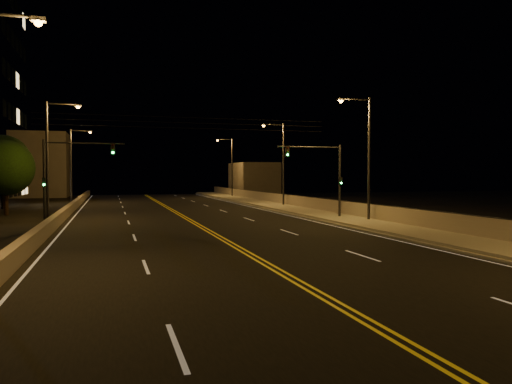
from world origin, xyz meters
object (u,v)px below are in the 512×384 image
object	(u,v)px
streetlight_3	(230,163)
tree_1	(2,162)
streetlight_6	(73,161)
traffic_signal_left	(62,172)
traffic_signal_right	(327,172)
streetlight_2	(281,159)
streetlight_1	(365,151)
tree_0	(6,168)
streetlight_5	(51,152)

from	to	relation	value
streetlight_3	tree_1	size ratio (longest dim) A/B	1.18
streetlight_6	traffic_signal_left	world-z (taller)	streetlight_6
traffic_signal_right	streetlight_2	bearing A→B (deg)	84.10
streetlight_1	traffic_signal_right	size ratio (longest dim) A/B	1.55
streetlight_2	tree_0	xyz separation A→B (m)	(-25.79, -2.87, -1.09)
tree_1	streetlight_5	bearing A→B (deg)	-68.25
streetlight_5	traffic_signal_right	size ratio (longest dim) A/B	1.55
tree_1	tree_0	bearing A→B (deg)	-77.80
streetlight_3	streetlight_5	size ratio (longest dim) A/B	1.00
traffic_signal_left	streetlight_3	bearing A→B (deg)	62.00
streetlight_5	traffic_signal_right	xyz separation A→B (m)	(19.87, -5.24, -1.48)
traffic_signal_right	traffic_signal_left	distance (m)	18.71
streetlight_5	streetlight_6	distance (m)	23.37
streetlight_3	tree_0	bearing A→B (deg)	-134.86
streetlight_1	streetlight_2	world-z (taller)	same
tree_0	tree_1	world-z (taller)	tree_1
streetlight_5	streetlight_3	bearing A→B (deg)	56.91
streetlight_2	traffic_signal_right	bearing A→B (deg)	-95.90
streetlight_2	traffic_signal_left	distance (m)	25.31
streetlight_6	tree_0	distance (m)	17.01
tree_1	streetlight_2	bearing A→B (deg)	-11.79
tree_0	streetlight_5	bearing A→B (deg)	-57.96
streetlight_3	traffic_signal_left	size ratio (longest dim) A/B	1.55
streetlight_1	tree_1	bearing A→B (deg)	139.23
streetlight_1	streetlight_3	size ratio (longest dim) A/B	1.00
streetlight_2	streetlight_3	bearing A→B (deg)	90.00
traffic_signal_right	tree_0	xyz separation A→B (m)	(-24.23, 12.21, 0.39)
traffic_signal_right	streetlight_3	bearing A→B (deg)	87.66
streetlight_2	streetlight_5	xyz separation A→B (m)	(-21.43, -9.84, 0.00)
traffic_signal_left	tree_1	distance (m)	22.15
streetlight_3	streetlight_1	bearing A→B (deg)	-90.00
streetlight_3	traffic_signal_left	xyz separation A→B (m)	(-20.27, -38.13, -1.48)
streetlight_1	streetlight_5	xyz separation A→B (m)	(-21.43, 8.23, 0.00)
streetlight_1	streetlight_3	world-z (taller)	same
streetlight_2	tree_0	distance (m)	25.97
streetlight_3	streetlight_2	bearing A→B (deg)	-90.00
streetlight_2	streetlight_3	world-z (taller)	same
tree_1	streetlight_6	bearing A→B (deg)	51.25
streetlight_3	tree_0	distance (m)	36.58
streetlight_2	streetlight_5	world-z (taller)	same
tree_0	tree_1	distance (m)	8.87
streetlight_3	traffic_signal_left	distance (m)	43.21
streetlight_1	tree_1	size ratio (longest dim) A/B	1.18
streetlight_5	traffic_signal_left	xyz separation A→B (m)	(1.16, -5.24, -1.48)
streetlight_5	streetlight_6	size ratio (longest dim) A/B	1.00
streetlight_3	traffic_signal_right	size ratio (longest dim) A/B	1.55
traffic_signal_right	traffic_signal_left	size ratio (longest dim) A/B	1.00
traffic_signal_left	streetlight_1	bearing A→B (deg)	-8.40
streetlight_1	tree_1	world-z (taller)	streetlight_1
streetlight_1	streetlight_3	xyz separation A→B (m)	(0.00, 41.12, 0.00)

